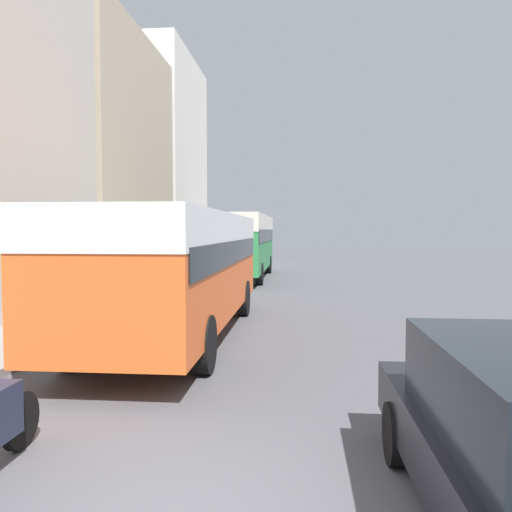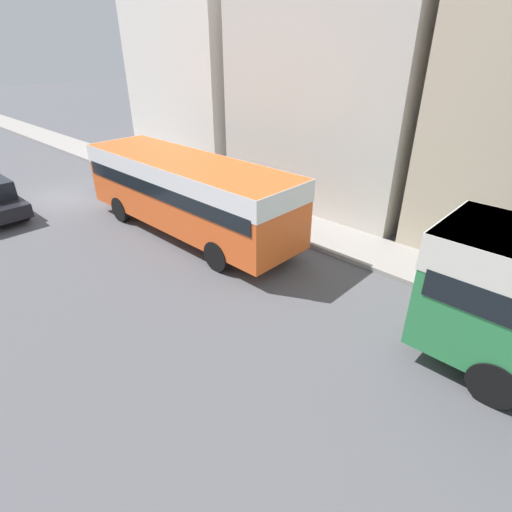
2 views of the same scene
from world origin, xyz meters
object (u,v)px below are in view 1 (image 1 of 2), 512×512
(bus_lead, at_px, (178,256))
(pedestrian_walking_away, at_px, (172,260))
(pedestrian_near_curb, at_px, (140,265))
(bus_following, at_px, (243,238))

(bus_lead, distance_m, pedestrian_walking_away, 11.79)
(pedestrian_near_curb, bearing_deg, bus_following, 53.04)
(bus_lead, xyz_separation_m, pedestrian_near_curb, (-3.85, 9.02, -0.85))
(bus_following, xyz_separation_m, pedestrian_near_curb, (-3.70, -4.92, -1.08))
(pedestrian_near_curb, bearing_deg, bus_lead, -66.87)
(bus_lead, xyz_separation_m, pedestrian_walking_away, (-3.14, 11.34, -0.77))
(bus_lead, bearing_deg, bus_following, 90.60)
(bus_following, relative_size, pedestrian_near_curb, 6.09)
(bus_lead, relative_size, pedestrian_near_curb, 5.72)
(bus_lead, distance_m, bus_following, 13.94)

